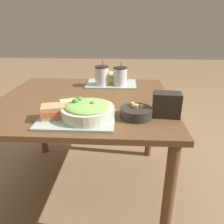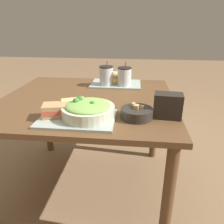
{
  "view_description": "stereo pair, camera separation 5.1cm",
  "coord_description": "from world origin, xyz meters",
  "views": [
    {
      "loc": [
        0.26,
        -1.32,
        1.17
      ],
      "look_at": [
        0.2,
        -0.33,
        0.76
      ],
      "focal_mm": 35.0,
      "sensor_mm": 36.0,
      "label": 1
    },
    {
      "loc": [
        0.31,
        -1.31,
        1.17
      ],
      "look_at": [
        0.2,
        -0.33,
        0.76
      ],
      "focal_mm": 35.0,
      "sensor_mm": 36.0,
      "label": 2
    }
  ],
  "objects": [
    {
      "name": "dining_table",
      "position": [
        0.0,
        0.0,
        0.61
      ],
      "size": [
        1.11,
        1.02,
        0.71
      ],
      "color": "brown",
      "rests_on": "ground_plane"
    },
    {
      "name": "sandwich_near",
      "position": [
        -0.08,
        -0.32,
        0.75
      ],
      "size": [
        0.16,
        0.13,
        0.06
      ],
      "rotation": [
        0.0,
        0.0,
        0.25
      ],
      "color": "tan",
      "rests_on": "tray_near"
    },
    {
      "name": "soup_bowl",
      "position": [
        0.32,
        -0.28,
        0.74
      ],
      "size": [
        0.17,
        0.17,
        0.07
      ],
      "color": "#2D2823",
      "rests_on": "dining_table"
    },
    {
      "name": "salad_bowl",
      "position": [
        0.08,
        -0.31,
        0.76
      ],
      "size": [
        0.27,
        0.27,
        0.1
      ],
      "color": "beige",
      "rests_on": "tray_near"
    },
    {
      "name": "baguette_far",
      "position": [
        0.17,
        0.43,
        0.76
      ],
      "size": [
        0.1,
        0.08,
        0.07
      ],
      "rotation": [
        0.0,
        0.0,
        1.54
      ],
      "color": "tan",
      "rests_on": "tray_far"
    },
    {
      "name": "chip_bag",
      "position": [
        0.48,
        -0.25,
        0.77
      ],
      "size": [
        0.15,
        0.1,
        0.13
      ],
      "rotation": [
        0.0,
        0.0,
        -0.1
      ],
      "color": "#28231E",
      "rests_on": "dining_table"
    },
    {
      "name": "tray_near",
      "position": [
        0.02,
        -0.33,
        0.72
      ],
      "size": [
        0.38,
        0.26,
        0.01
      ],
      "color": "#99A89E",
      "rests_on": "dining_table"
    },
    {
      "name": "ground_plane",
      "position": [
        0.0,
        0.0,
        0.0
      ],
      "size": [
        12.0,
        12.0,
        0.0
      ],
      "primitive_type": "plane",
      "color": "#846647"
    },
    {
      "name": "tray_far",
      "position": [
        0.16,
        0.34,
        0.72
      ],
      "size": [
        0.38,
        0.26,
        0.01
      ],
      "color": "#99A89E",
      "rests_on": "dining_table"
    },
    {
      "name": "sandwich_far",
      "position": [
        0.19,
        0.35,
        0.75
      ],
      "size": [
        0.16,
        0.13,
        0.06
      ],
      "rotation": [
        0.0,
        0.0,
        0.21
      ],
      "color": "tan",
      "rests_on": "tray_far"
    },
    {
      "name": "drink_cup_red",
      "position": [
        0.22,
        0.29,
        0.78
      ],
      "size": [
        0.1,
        0.1,
        0.18
      ],
      "color": "silver",
      "rests_on": "tray_far"
    },
    {
      "name": "drink_cup_dark",
      "position": [
        0.09,
        0.29,
        0.79
      ],
      "size": [
        0.1,
        0.1,
        0.18
      ],
      "color": "silver",
      "rests_on": "tray_far"
    },
    {
      "name": "baguette_near",
      "position": [
        -0.02,
        -0.24,
        0.76
      ],
      "size": [
        0.14,
        0.11,
        0.07
      ],
      "rotation": [
        0.0,
        0.0,
        1.98
      ],
      "color": "tan",
      "rests_on": "tray_near"
    }
  ]
}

